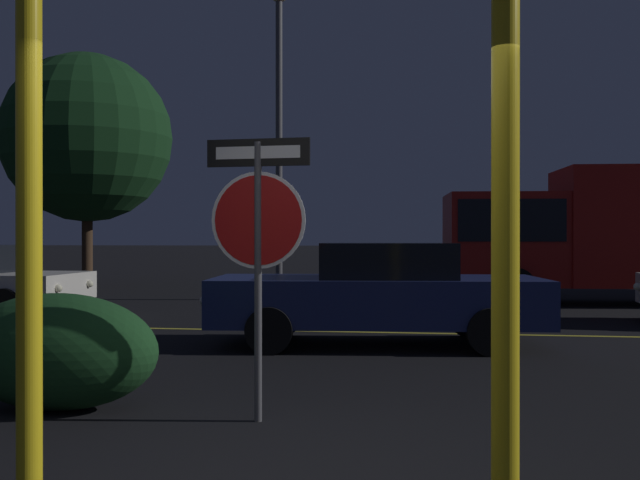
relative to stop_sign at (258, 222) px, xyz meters
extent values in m
cube|color=gold|center=(0.57, 5.47, -1.59)|extent=(37.33, 0.12, 0.01)
cylinder|color=#4C4C51|center=(0.00, 0.00, -0.48)|extent=(0.06, 0.06, 2.23)
cylinder|color=white|center=(0.00, 0.00, 0.01)|extent=(0.78, 0.06, 0.78)
cylinder|color=#B71414|center=(0.00, 0.00, 0.01)|extent=(0.72, 0.06, 0.72)
cube|color=black|center=(0.00, 0.00, 0.55)|extent=(0.85, 0.08, 0.22)
cube|color=white|center=(0.00, 0.00, 0.55)|extent=(0.69, 0.07, 0.10)
cylinder|color=yellow|center=(-0.76, -2.06, 0.11)|extent=(0.13, 0.13, 3.42)
cylinder|color=yellow|center=(1.73, -1.59, 0.20)|extent=(0.15, 0.15, 3.59)
ellipsoid|color=#19421E|center=(-1.79, 0.15, -1.10)|extent=(1.78, 0.94, 0.99)
cylinder|color=black|center=(-5.76, 7.71, -1.29)|extent=(0.60, 0.20, 0.60)
cylinder|color=black|center=(-5.77, 5.86, -1.29)|extent=(0.60, 0.20, 0.60)
sphere|color=#F4EFCC|center=(-4.97, 7.38, -1.01)|extent=(0.14, 0.14, 0.14)
sphere|color=#F4EFCC|center=(-4.97, 6.18, -1.01)|extent=(0.14, 0.14, 0.14)
cube|color=navy|center=(0.71, 4.20, -0.98)|extent=(4.60, 2.20, 0.62)
cube|color=black|center=(0.84, 4.22, -0.43)|extent=(1.92, 1.71, 0.47)
cylinder|color=black|center=(-0.59, 3.22, -1.29)|extent=(0.62, 0.25, 0.60)
cylinder|color=black|center=(-0.74, 4.94, -1.29)|extent=(0.62, 0.25, 0.60)
cylinder|color=black|center=(2.16, 3.47, -1.29)|extent=(0.62, 0.25, 0.60)
cylinder|color=black|center=(2.01, 5.19, -1.29)|extent=(0.62, 0.25, 0.60)
sphere|color=#F4EFCC|center=(-1.49, 3.44, -0.95)|extent=(0.14, 0.14, 0.14)
sphere|color=#F4EFCC|center=(-1.59, 4.56, -0.95)|extent=(0.14, 0.14, 0.14)
sphere|color=#F4EFCC|center=(5.18, 7.83, -1.00)|extent=(0.14, 0.14, 0.14)
cube|color=maroon|center=(3.19, 10.91, -0.17)|extent=(2.63, 2.18, 2.06)
cube|color=black|center=(3.19, 10.91, 0.24)|extent=(2.38, 2.21, 0.90)
cylinder|color=black|center=(3.32, 9.88, -1.17)|extent=(0.86, 0.33, 0.84)
cylinder|color=black|center=(3.19, 11.96, -1.17)|extent=(0.86, 0.33, 0.84)
cylinder|color=#4C4C51|center=(-1.97, 10.97, 1.92)|extent=(0.16, 0.16, 7.04)
cylinder|color=#422D1E|center=(-8.65, 14.87, -0.26)|extent=(0.32, 0.32, 2.66)
sphere|color=#143819|center=(-8.65, 14.87, 2.90)|extent=(5.09, 5.09, 5.09)
camera|label=1|loc=(1.25, -5.56, -0.13)|focal=40.00mm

